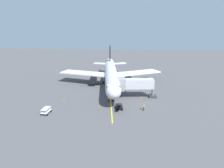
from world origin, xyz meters
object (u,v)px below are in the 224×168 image
Objects in this scene: safety_cone_nose_left at (99,106)px; safety_cone_wing_port at (141,97)px; airplane at (111,74)px; jet_bridge at (132,84)px; ground_crew_marshaller at (144,107)px; ground_crew_wing_walker at (126,89)px; baggage_cart_near_nose at (46,111)px; belt_loader_portside at (119,106)px; ground_crew_loader at (109,99)px; safety_cone_nose_right at (64,100)px.

safety_cone_nose_left is 12.53m from safety_cone_wing_port.
airplane is 3.51× the size of jet_bridge.
safety_cone_wing_port is at bearing 128.06° from airplane.
airplane is 23.60× the size of ground_crew_marshaller.
airplane is 8.18m from ground_crew_wing_walker.
jet_bridge is at bearing -149.30° from baggage_cart_near_nose.
safety_cone_nose_left is (4.77, -1.02, -0.44)m from belt_loader_portside.
ground_crew_loader is 5.06m from belt_loader_portside.
belt_loader_portside is at bearing 161.83° from safety_cone_nose_right.
safety_cone_nose_right is at bearing 10.81° from jet_bridge.
safety_cone_nose_right and safety_cone_wing_port have the same top height.
jet_bridge is 2.45× the size of belt_loader_portside.
airplane is at bearing -66.22° from ground_crew_marshaller.
airplane is 23.60× the size of ground_crew_wing_walker.
baggage_cart_near_nose reaches higher than safety_cone_nose_right.
airplane reaches higher than safety_cone_nose_left.
belt_loader_portside is at bearing 82.36° from ground_crew_wing_walker.
ground_crew_marshaller is 14.11m from ground_crew_wing_walker.
jet_bridge is at bearing -147.24° from ground_crew_loader.
ground_crew_marshaller is 0.36× the size of belt_loader_portside.
belt_loader_portside is at bearing 122.72° from ground_crew_loader.
ground_crew_marshaller is at bearing 104.48° from jet_bridge.
ground_crew_marshaller reaches higher than safety_cone_wing_port.
belt_loader_portside reaches higher than ground_crew_wing_walker.
ground_crew_loader is at bearing -57.28° from belt_loader_portside.
ground_crew_wing_walker is 9.85m from ground_crew_loader.
airplane is at bearing -120.48° from baggage_cart_near_nose.
ground_crew_loader is (6.12, 3.94, -2.88)m from jet_bridge.
baggage_cart_near_nose is (19.48, 11.57, -3.11)m from jet_bridge.
belt_loader_portside is 8.53× the size of safety_cone_wing_port.
ground_crew_wing_walker is 18.26m from safety_cone_nose_right.
safety_cone_nose_left is 1.00× the size of safety_cone_wing_port.
jet_bridge is 6.73× the size of ground_crew_marshaller.
ground_crew_wing_walker is at bearing -71.31° from jet_bridge.
belt_loader_portside reaches higher than safety_cone_nose_right.
safety_cone_nose_right is at bearing -21.03° from safety_cone_nose_left.
ground_crew_wing_walker is at bearing -52.34° from safety_cone_wing_port.
jet_bridge is at bearing -138.66° from safety_cone_nose_left.
ground_crew_marshaller and ground_crew_wing_walker have the same top height.
ground_crew_loader is at bearing 90.85° from airplane.
jet_bridge reaches higher than ground_crew_wing_walker.
ground_crew_loader is 3.11× the size of safety_cone_wing_port.
jet_bridge is 20.91× the size of safety_cone_wing_port.
ground_crew_marshaller is 8.50m from safety_cone_wing_port.
baggage_cart_near_nose is at bearing 42.60° from ground_crew_wing_walker.
belt_loader_portside is 8.53× the size of safety_cone_nose_left.
safety_cone_nose_right is (20.16, -5.30, -0.61)m from ground_crew_marshaller.
ground_crew_loader is 0.36× the size of belt_loader_portside.
safety_cone_nose_left is at bearing -12.02° from belt_loader_portside.
safety_cone_nose_right is at bearing 50.80° from airplane.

